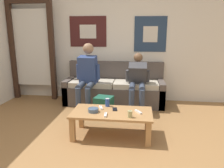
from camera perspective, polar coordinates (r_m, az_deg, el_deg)
ground_plane at (r=2.78m, az=-5.05°, el=-18.85°), size 18.00×18.00×0.00m
wall_back at (r=4.78m, az=1.03°, el=11.08°), size 10.00×0.07×2.55m
door_frame at (r=5.11m, az=-20.20°, el=9.55°), size 1.00×0.10×2.15m
couch at (r=4.59m, az=0.63°, el=-1.50°), size 2.04×0.70×0.85m
coffee_table at (r=3.16m, az=-0.04°, el=-8.28°), size 1.14×0.58×0.37m
person_seated_adult at (r=4.23m, az=-6.54°, el=2.59°), size 0.47×0.79×1.27m
person_seated_teen at (r=4.16m, az=6.66°, el=1.06°), size 0.47×0.88×1.08m
backpack at (r=3.88m, az=-2.22°, el=-6.15°), size 0.35×0.35×0.37m
ceramic_bowl at (r=3.13m, az=-4.92°, el=-6.73°), size 0.15×0.15×0.06m
pillar_candle at (r=2.93m, az=4.71°, el=-7.83°), size 0.06×0.06×0.10m
drink_can_blue at (r=3.33m, az=-1.20°, el=-4.84°), size 0.07×0.07×0.12m
game_controller_near_left at (r=3.12m, az=6.87°, el=-7.23°), size 0.11×0.14×0.03m
game_controller_near_right at (r=2.99m, az=-1.71°, el=-8.05°), size 0.05×0.15×0.03m
game_controller_far_center at (r=3.27m, az=-2.93°, el=-6.17°), size 0.08×0.15×0.03m
cell_phone at (r=3.21m, az=0.74°, el=-6.60°), size 0.09×0.14×0.01m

